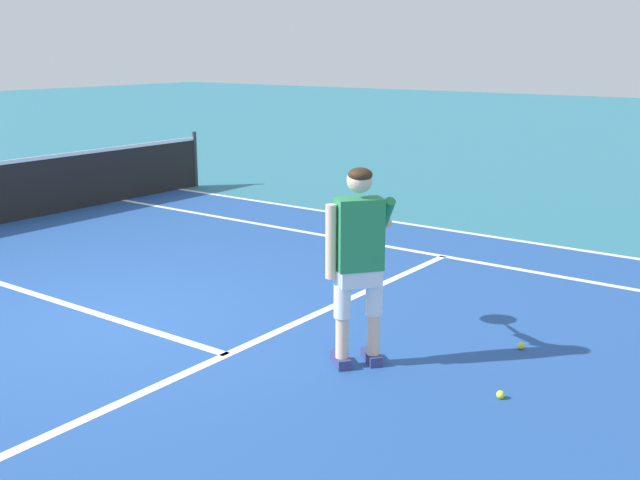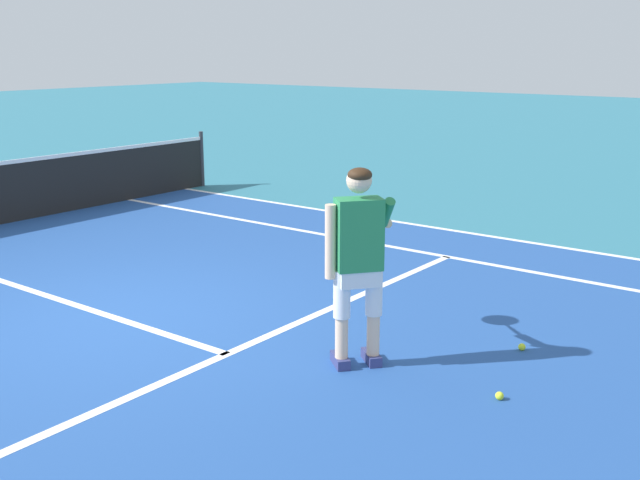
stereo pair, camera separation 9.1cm
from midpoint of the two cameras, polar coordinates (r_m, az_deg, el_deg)
ground_plane at (r=8.00m, az=-15.47°, el=-5.71°), size 80.00×80.00×0.00m
court_inner_surface at (r=7.60m, az=-12.88°, el=-6.61°), size 10.98×11.19×0.00m
line_service at (r=6.91m, az=-7.35°, el=-8.47°), size 8.23×0.10×0.01m
line_centre_service at (r=9.30m, az=-21.80°, el=-3.42°), size 0.10×6.40×0.01m
line_singles_right at (r=10.59m, az=4.13°, el=-0.36°), size 0.10×10.79×0.01m
line_doubles_right at (r=11.75m, az=7.73°, el=0.99°), size 0.10×10.79×0.01m
tennis_player at (r=6.35m, az=2.49°, el=-0.99°), size 1.12×0.81×1.71m
tennis_ball_near_feet at (r=7.19m, az=14.40°, el=-7.65°), size 0.07×0.07×0.07m
tennis_ball_by_baseline at (r=6.20m, az=12.89°, el=-11.18°), size 0.07×0.07×0.07m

